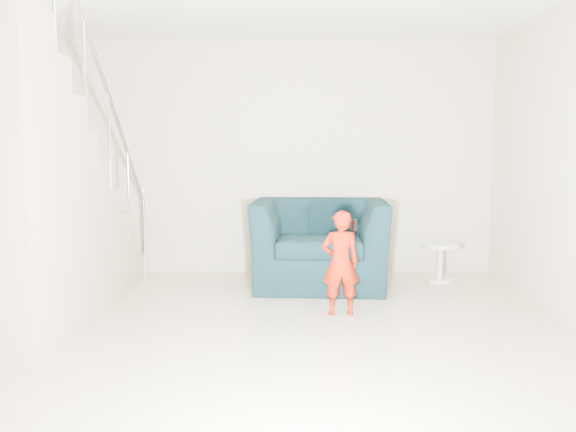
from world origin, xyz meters
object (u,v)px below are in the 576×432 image
at_px(side_table, 440,256).
at_px(staircase, 23,213).
at_px(toddler, 340,263).
at_px(armchair, 320,243).

relative_size(side_table, staircase, 0.12).
distance_m(side_table, staircase, 4.25).
xyz_separation_m(toddler, staircase, (-2.61, -0.39, 0.48)).
relative_size(toddler, staircase, 0.26).
relative_size(armchair, side_table, 3.31).
distance_m(toddler, side_table, 1.81).
bearing_deg(side_table, toddler, -131.81).
bearing_deg(side_table, armchair, -171.84).
height_order(toddler, staircase, staircase).
bearing_deg(armchair, side_table, 11.10).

